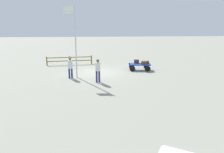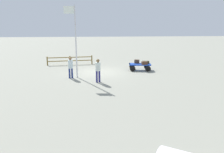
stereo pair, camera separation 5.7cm
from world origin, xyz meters
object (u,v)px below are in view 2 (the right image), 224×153
object	(u,v)px
suitcase_olive	(137,61)
worker_trailing	(98,68)
suitcase_grey	(144,63)
flagpole	(75,37)
suitcase_navy	(146,62)
luggage_cart	(140,66)
worker_lead	(70,66)

from	to	relation	value
suitcase_olive	worker_trailing	size ratio (longest dim) A/B	0.30
suitcase_grey	flagpole	xyz separation A→B (m)	(6.09, 1.89, 2.52)
flagpole	suitcase_navy	bearing A→B (deg)	-159.44
suitcase_navy	flagpole	xyz separation A→B (m)	(6.34, 2.38, 2.53)
suitcase_olive	worker_trailing	distance (m)	5.76
luggage_cart	worker_trailing	xyz separation A→B (m)	(4.02, 3.95, 0.60)
suitcase_olive	suitcase_grey	distance (m)	0.92
worker_lead	worker_trailing	world-z (taller)	worker_trailing
luggage_cart	worker_lead	size ratio (longest dim) A/B	1.25
suitcase_navy	worker_trailing	world-z (taller)	worker_trailing
suitcase_navy	suitcase_olive	bearing A→B (deg)	-17.04
suitcase_olive	suitcase_navy	bearing A→B (deg)	162.96
suitcase_olive	worker_lead	world-z (taller)	worker_lead
worker_lead	worker_trailing	xyz separation A→B (m)	(-2.12, 1.49, 0.04)
suitcase_grey	worker_trailing	size ratio (longest dim) A/B	0.30
worker_lead	suitcase_navy	bearing A→B (deg)	-159.12
suitcase_grey	flagpole	distance (m)	6.86
suitcase_navy	suitcase_olive	size ratio (longest dim) A/B	1.19
flagpole	suitcase_grey	bearing A→B (deg)	-162.75
suitcase_olive	luggage_cart	bearing A→B (deg)	118.81
luggage_cart	worker_trailing	bearing A→B (deg)	44.48
suitcase_navy	worker_lead	distance (m)	7.22
suitcase_olive	worker_lead	distance (m)	6.58
suitcase_navy	luggage_cart	bearing A→B (deg)	10.36
suitcase_olive	flagpole	world-z (taller)	flagpole
suitcase_olive	worker_lead	xyz separation A→B (m)	(5.94, 2.82, 0.22)
luggage_cart	worker_trailing	size ratio (longest dim) A/B	1.21
worker_lead	flagpole	xyz separation A→B (m)	(-0.40, -0.19, 2.26)
luggage_cart	worker_trailing	world-z (taller)	worker_trailing
suitcase_navy	worker_trailing	distance (m)	6.16
luggage_cart	suitcase_grey	world-z (taller)	suitcase_grey
worker_lead	flagpole	bearing A→B (deg)	-154.16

